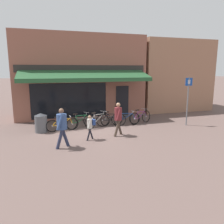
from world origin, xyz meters
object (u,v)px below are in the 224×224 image
Objects in this scene: bicycle_black at (111,120)px; pedestrian_second_adult at (62,124)px; pedestrian_child at (90,125)px; bicycle_orange at (62,124)px; bicycle_silver at (98,120)px; bicycle_purple at (140,117)px; bicycle_blue at (126,118)px; pedestrian_adult at (118,116)px; litter_bin at (41,123)px; bicycle_green at (80,121)px; parking_sign at (188,96)px.

pedestrian_second_adult is at bearing -126.89° from bicycle_black.
bicycle_black is 1.47× the size of pedestrian_child.
bicycle_orange is 1.97m from bicycle_silver.
bicycle_blue is at bearing 154.03° from bicycle_purple.
bicycle_black is 1.92m from pedestrian_adult.
bicycle_silver is at bearing -171.04° from bicycle_blue.
pedestrian_adult is at bearing -25.39° from litter_bin.
bicycle_green is (0.99, 0.32, 0.03)m from bicycle_orange.
bicycle_green is 1.49× the size of pedestrian_child.
bicycle_silver is 1.47× the size of pedestrian_child.
litter_bin is at bearing -69.79° from pedestrian_second_adult.
bicycle_black reaches higher than bicycle_green.
pedestrian_second_adult is (-3.86, -2.87, 0.63)m from bicycle_blue.
pedestrian_adult reaches higher than litter_bin.
bicycle_black is at bearing -134.91° from pedestrian_second_adult.
bicycle_silver is at bearing 0.94° from litter_bin.
bicycle_blue is (2.67, -0.01, -0.02)m from bicycle_green.
bicycle_blue is (3.67, 0.31, 0.01)m from bicycle_orange.
litter_bin is at bearing -168.61° from bicycle_black.
bicycle_orange is at bearing -5.19° from litter_bin.
bicycle_black reaches higher than bicycle_blue.
pedestrian_child is at bearing -171.88° from bicycle_purple.
pedestrian_child is (-0.84, -2.02, 0.32)m from bicycle_silver.
bicycle_silver is 1.72m from bicycle_blue.
litter_bin is at bearing 173.25° from parking_sign.
pedestrian_adult is 1.48m from pedestrian_child.
pedestrian_second_adult is 7.41m from parking_sign.
pedestrian_child is 1.50m from pedestrian_second_adult.
parking_sign is (5.03, -1.00, 1.29)m from bicycle_silver.
pedestrian_adult is 2.89m from pedestrian_second_adult.
pedestrian_child is (1.12, -1.88, 0.37)m from bicycle_orange.
litter_bin is (-2.06, -0.22, 0.12)m from bicycle_green.
pedestrian_child is 0.41× the size of parking_sign.
parking_sign is (5.87, 1.02, 0.97)m from pedestrian_child.
litter_bin reaches higher than bicycle_silver.
bicycle_black is 4.06m from pedestrian_second_adult.
bicycle_black is 1.86m from bicycle_purple.
pedestrian_second_adult is at bearing -134.03° from bicycle_green.
pedestrian_child is (-1.62, -2.07, 0.34)m from bicycle_black.
pedestrian_adult reaches higher than bicycle_green.
pedestrian_second_adult reaches higher than bicycle_silver.
parking_sign is at bearing -164.79° from pedestrian_second_adult.
bicycle_silver is 1.02× the size of pedestrian_second_adult.
bicycle_orange is 2.64m from pedestrian_second_adult.
bicycle_black is 4.57m from parking_sign.
bicycle_green is 1.01× the size of bicycle_silver.
pedestrian_child is at bearing 1.20° from pedestrian_adult.
bicycle_silver is at bearing 168.72° from parking_sign.
bicycle_blue is at bearing -1.34° from bicycle_orange.
bicycle_blue is 1.08× the size of pedestrian_adult.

